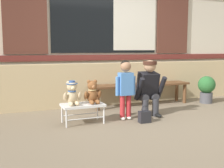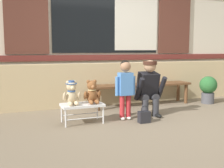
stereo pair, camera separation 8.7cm
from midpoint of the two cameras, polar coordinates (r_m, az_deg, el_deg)
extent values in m
plane|color=#756651|center=(4.57, 6.68, -7.22)|extent=(60.00, 60.00, 0.00)
cube|color=tan|center=(5.76, -0.10, 0.13)|extent=(7.93, 0.25, 0.85)
cube|color=beige|center=(6.22, -1.95, 11.57)|extent=(8.09, 0.20, 3.22)
cube|color=maroon|center=(6.10, -1.54, 5.46)|extent=(7.45, 0.04, 0.12)
cube|color=black|center=(6.13, -1.58, 12.96)|extent=(2.40, 0.03, 1.40)
cube|color=silver|center=(6.39, 4.33, 12.71)|extent=(1.04, 0.02, 1.29)
cube|color=#562D23|center=(5.75, -17.84, 13.01)|extent=(0.84, 0.05, 1.43)
cube|color=#562D23|center=(6.89, 11.95, 12.17)|extent=(0.84, 0.05, 1.43)
cube|color=brown|center=(5.49, 6.18, -0.32)|extent=(2.10, 0.11, 0.04)
cube|color=brown|center=(5.62, 5.49, -0.14)|extent=(2.10, 0.11, 0.04)
cube|color=brown|center=(5.74, 4.83, 0.03)|extent=(2.10, 0.11, 0.04)
cylinder|color=brown|center=(5.15, -3.44, -3.28)|extent=(0.07, 0.07, 0.40)
cylinder|color=brown|center=(5.41, -4.40, -2.77)|extent=(0.07, 0.07, 0.40)
cylinder|color=brown|center=(6.04, 14.27, -1.92)|extent=(0.07, 0.07, 0.40)
cylinder|color=brown|center=(6.27, 12.75, -1.55)|extent=(0.07, 0.07, 0.40)
cube|color=silver|center=(4.29, -6.61, -4.32)|extent=(0.64, 0.36, 0.04)
cylinder|color=silver|center=(4.11, -9.94, -7.02)|extent=(0.02, 0.02, 0.26)
cylinder|color=silver|center=(4.40, -10.78, -6.11)|extent=(0.02, 0.02, 0.26)
cylinder|color=silver|center=(4.27, -2.26, -6.40)|extent=(0.02, 0.02, 0.26)
cylinder|color=silver|center=(4.54, -3.55, -5.56)|extent=(0.02, 0.02, 0.26)
cylinder|color=silver|center=(4.19, -6.02, -7.08)|extent=(0.58, 0.02, 0.02)
cylinder|color=silver|center=(4.47, -7.10, -6.18)|extent=(0.58, 0.02, 0.02)
ellipsoid|color=#CCB289|center=(4.24, -8.79, -2.71)|extent=(0.17, 0.14, 0.22)
sphere|color=#CCB289|center=(4.21, -8.80, -0.50)|extent=(0.15, 0.15, 0.15)
sphere|color=#FFEEBB|center=(4.16, -8.63, -0.76)|extent=(0.06, 0.06, 0.06)
sphere|color=#CCB289|center=(4.20, -9.55, 0.27)|extent=(0.06, 0.06, 0.06)
ellipsoid|color=#CCB289|center=(4.19, -10.17, -2.60)|extent=(0.06, 0.11, 0.16)
ellipsoid|color=#CCB289|center=(4.14, -9.03, -4.03)|extent=(0.06, 0.15, 0.06)
sphere|color=#CCB289|center=(4.22, -8.16, 0.33)|extent=(0.06, 0.06, 0.06)
ellipsoid|color=#CCB289|center=(4.24, -7.26, -2.42)|extent=(0.06, 0.11, 0.16)
ellipsoid|color=#CCB289|center=(4.16, -7.78, -3.95)|extent=(0.06, 0.15, 0.06)
torus|color=#335699|center=(4.22, -8.80, -1.45)|extent=(0.13, 0.13, 0.02)
cylinder|color=#335699|center=(4.21, -8.83, 0.06)|extent=(0.17, 0.17, 0.01)
cylinder|color=#335699|center=(4.21, -8.84, 0.36)|extent=(0.10, 0.10, 0.04)
ellipsoid|color=brown|center=(4.33, -4.66, -2.46)|extent=(0.17, 0.14, 0.22)
sphere|color=brown|center=(4.29, -4.65, -0.29)|extent=(0.15, 0.15, 0.15)
sphere|color=#AE6E42|center=(4.24, -4.43, -0.54)|extent=(0.06, 0.06, 0.06)
sphere|color=brown|center=(4.28, -5.37, 0.47)|extent=(0.06, 0.06, 0.06)
ellipsoid|color=brown|center=(4.26, -5.96, -2.35)|extent=(0.06, 0.11, 0.16)
ellipsoid|color=brown|center=(4.22, -4.79, -3.75)|extent=(0.06, 0.15, 0.06)
sphere|color=brown|center=(4.31, -4.03, 0.53)|extent=(0.06, 0.06, 0.06)
ellipsoid|color=brown|center=(4.33, -3.16, -2.17)|extent=(0.06, 0.11, 0.16)
ellipsoid|color=brown|center=(4.25, -3.58, -3.66)|extent=(0.06, 0.15, 0.06)
torus|color=#D6B775|center=(4.31, -4.66, -1.22)|extent=(0.13, 0.13, 0.02)
cylinder|color=#B7282D|center=(4.48, 1.58, -4.58)|extent=(0.08, 0.08, 0.36)
ellipsoid|color=silver|center=(4.51, 1.68, -7.06)|extent=(0.07, 0.12, 0.05)
cylinder|color=#B7282D|center=(4.52, 2.86, -4.47)|extent=(0.08, 0.08, 0.36)
ellipsoid|color=silver|center=(4.55, 2.95, -6.92)|extent=(0.07, 0.12, 0.05)
cube|color=#4C84CC|center=(4.44, 2.25, 0.03)|extent=(0.22, 0.15, 0.36)
cylinder|color=#4C84CC|center=(4.39, 0.52, -0.45)|extent=(0.06, 0.06, 0.30)
cylinder|color=#4C84CC|center=(4.51, 3.93, -0.27)|extent=(0.06, 0.06, 0.30)
sphere|color=#9E7051|center=(4.42, 2.27, 3.63)|extent=(0.17, 0.17, 0.17)
sphere|color=black|center=(4.43, 2.20, 3.90)|extent=(0.16, 0.16, 0.16)
cylinder|color=#333338|center=(4.69, 6.29, -4.97)|extent=(0.11, 0.11, 0.30)
cylinder|color=#333338|center=(4.77, 5.52, -2.65)|extent=(0.13, 0.32, 0.13)
ellipsoid|color=black|center=(4.64, 6.74, -6.61)|extent=(0.09, 0.20, 0.06)
cylinder|color=#333338|center=(4.78, 8.40, -4.76)|extent=(0.11, 0.11, 0.30)
cylinder|color=#333338|center=(4.87, 7.60, -2.49)|extent=(0.13, 0.32, 0.13)
ellipsoid|color=black|center=(4.74, 8.87, -6.36)|extent=(0.09, 0.20, 0.06)
cube|color=black|center=(4.77, 6.78, -0.26)|extent=(0.32, 0.30, 0.47)
cylinder|color=black|center=(4.59, 5.08, -1.03)|extent=(0.08, 0.28, 0.40)
cylinder|color=black|center=(4.79, 9.55, -0.75)|extent=(0.08, 0.28, 0.40)
sphere|color=tan|center=(4.67, 7.25, 3.65)|extent=(0.20, 0.20, 0.20)
cylinder|color=#422319|center=(4.67, 7.26, 4.33)|extent=(0.23, 0.23, 0.06)
cube|color=brown|center=(4.96, 8.18, -1.63)|extent=(0.10, 0.22, 0.16)
cube|color=#232328|center=(4.36, 6.14, -6.71)|extent=(0.18, 0.11, 0.18)
torus|color=#232328|center=(4.33, 6.16, -5.11)|extent=(0.11, 0.01, 0.11)
cylinder|color=#4C4C51|center=(6.19, 18.36, -2.69)|extent=(0.26, 0.26, 0.22)
sphere|color=#28602D|center=(6.15, 18.46, -0.12)|extent=(0.36, 0.36, 0.36)
camera|label=1|loc=(0.04, -90.53, -0.07)|focal=44.58mm
camera|label=2|loc=(0.04, 89.47, 0.07)|focal=44.58mm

